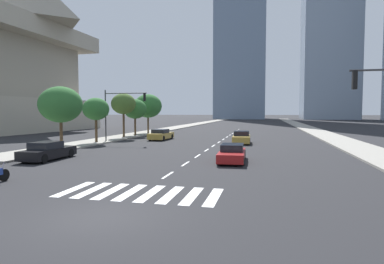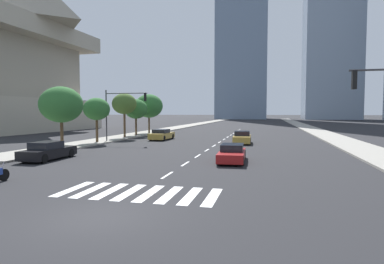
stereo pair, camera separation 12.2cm
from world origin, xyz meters
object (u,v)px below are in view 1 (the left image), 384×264
Objects in this scene: street_tree_third at (123,104)px; traffic_signal_far at (121,106)px; sedan_red_0 at (232,153)px; street_tree_second at (96,109)px; street_tree_nearest at (61,105)px; street_tree_fifth at (148,106)px; sedan_gold_1 at (161,135)px; sedan_black_2 at (48,151)px; street_tree_fourth at (135,109)px; sedan_gold_3 at (242,138)px.

traffic_signal_far is at bearing -68.15° from street_tree_third.
sedan_red_0 is 19.08m from street_tree_second.
street_tree_nearest is 22.59m from street_tree_fifth.
sedan_gold_1 is at bearing 47.54° from street_tree_second.
street_tree_fifth is (0.00, 16.29, 0.64)m from street_tree_second.
sedan_black_2 is 28.81m from street_tree_fifth.
street_tree_fourth reaches higher than sedan_black_2.
sedan_gold_1 and sedan_black_2 have the same top height.
sedan_gold_1 is at bearing -148.87° from sedan_red_0.
sedan_gold_1 is 13.92m from street_tree_nearest.
street_tree_second is (-5.49, -6.00, 3.14)m from sedan_gold_1.
sedan_black_2 is 0.80× the size of street_tree_third.
street_tree_fifth is (0.00, 9.14, -0.10)m from street_tree_third.
sedan_gold_1 is 0.91× the size of street_tree_fourth.
street_tree_fifth reaches higher than sedan_gold_1.
traffic_signal_far is 0.95× the size of street_tree_fifth.
traffic_signal_far reaches higher than street_tree_second.
sedan_black_2 is 23.54m from street_tree_fourth.
street_tree_fourth is at bearing 90.00° from street_tree_second.
sedan_gold_1 is 10.48m from sedan_gold_3.
sedan_red_0 is at bearing -13.13° from street_tree_nearest.
street_tree_nearest reaches higher than street_tree_second.
street_tree_second reaches higher than sedan_gold_1.
street_tree_nearest is at bearing -90.00° from street_tree_second.
street_tree_second is (-15.62, -3.30, 3.13)m from sedan_gold_3.
sedan_red_0 is 26.58m from street_tree_fourth.
sedan_gold_1 is 18.31m from sedan_black_2.
street_tree_fifth is (-15.62, 12.99, 3.77)m from sedan_gold_3.
sedan_black_2 is (-2.61, -18.13, -0.01)m from sedan_gold_1.
sedan_red_0 is 0.92× the size of street_tree_fourth.
sedan_red_0 is at bearing -40.06° from traffic_signal_far.
street_tree_third is (-5.49, 1.15, 3.88)m from sedan_gold_1.
street_tree_nearest is (-15.62, -9.60, 3.49)m from sedan_gold_3.
sedan_gold_1 is 0.84× the size of street_tree_nearest.
sedan_red_0 is 16.73m from street_tree_nearest.
street_tree_second is 16.30m from street_tree_fifth.
traffic_signal_far is 6.15m from street_tree_third.
street_tree_fifth is (-2.88, 28.41, 3.79)m from sedan_black_2.
traffic_signal_far reaches higher than sedan_gold_1.
traffic_signal_far is at bearing -81.24° from street_tree_fifth.
sedan_gold_1 is 0.97× the size of street_tree_second.
street_tree_fourth is 5.31m from street_tree_fifth.
traffic_signal_far is at bearing -131.99° from sedan_red_0.
street_tree_fourth is (0.00, 11.01, 0.12)m from street_tree_second.
sedan_black_2 is at bearing -81.50° from street_tree_third.
sedan_black_2 is at bearing -82.74° from sedan_red_0.
sedan_gold_3 is 17.72m from street_tree_fourth.
sedan_gold_3 is at bearing 7.90° from traffic_signal_far.
street_tree_fifth reaches higher than traffic_signal_far.
street_tree_nearest is at bearing -90.00° from street_tree_third.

